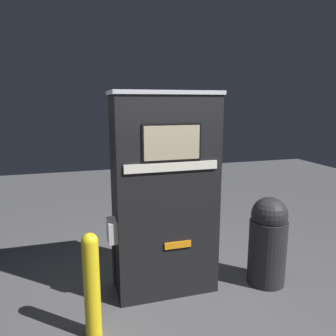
{
  "coord_description": "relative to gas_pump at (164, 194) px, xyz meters",
  "views": [
    {
      "loc": [
        -0.92,
        -2.97,
        2.04
      ],
      "look_at": [
        0.0,
        0.13,
        1.39
      ],
      "focal_mm": 35.0,
      "sensor_mm": 36.0,
      "label": 1
    }
  ],
  "objects": [
    {
      "name": "trash_bin",
      "position": [
        1.15,
        -0.23,
        -0.56
      ],
      "size": [
        0.42,
        0.42,
        1.01
      ],
      "color": "#232326",
      "rests_on": "ground_plane"
    },
    {
      "name": "gas_pump",
      "position": [
        0.0,
        0.0,
        0.0
      ],
      "size": [
        1.17,
        0.55,
        2.15
      ],
      "color": "black",
      "rests_on": "ground_plane"
    },
    {
      "name": "ground_plane",
      "position": [
        0.0,
        -0.25,
        -1.08
      ],
      "size": [
        14.0,
        14.0,
        0.0
      ],
      "primitive_type": "plane",
      "color": "#4C4C4F"
    },
    {
      "name": "safety_bollard",
      "position": [
        -0.82,
        -0.57,
        -0.57
      ],
      "size": [
        0.14,
        0.14,
        0.97
      ],
      "color": "yellow",
      "rests_on": "ground_plane"
    }
  ]
}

